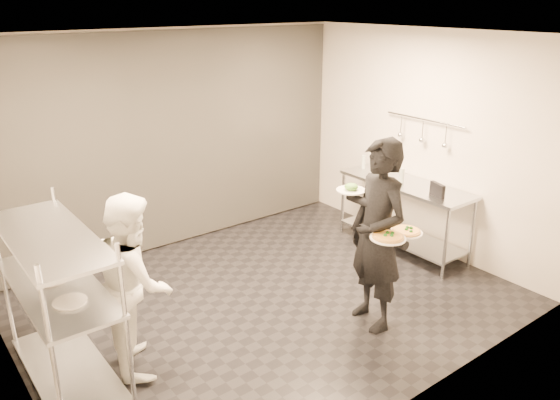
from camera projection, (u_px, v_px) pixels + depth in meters
room_shell at (208, 154)px, 6.41m from camera, size 5.00×4.00×2.80m
pass_rack at (59, 301)px, 4.52m from camera, size 0.60×1.60×1.50m
prep_counter at (404, 204)px, 7.04m from camera, size 0.60×1.80×0.92m
utensil_rail at (423, 132)px, 6.86m from camera, size 0.07×1.20×0.31m
waiter at (377, 236)px, 5.28m from camera, size 0.58×0.78×1.93m
chef at (135, 282)px, 4.73m from camera, size 0.84×0.94×1.62m
pizza_plate_near at (388, 237)px, 4.99m from camera, size 0.33×0.33×0.05m
pizza_plate_far at (406, 231)px, 5.20m from camera, size 0.31×0.31×0.05m
salad_plate at (351, 188)px, 5.35m from camera, size 0.29×0.29×0.07m
pos_monitor at (437, 190)px, 6.42m from camera, size 0.11×0.24×0.17m
bottle_green at (402, 177)px, 6.78m from camera, size 0.06×0.06×0.23m
bottle_clear at (364, 162)px, 7.50m from camera, size 0.05×0.05×0.18m
bottle_dark at (383, 164)px, 7.28m from camera, size 0.07×0.07×0.25m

